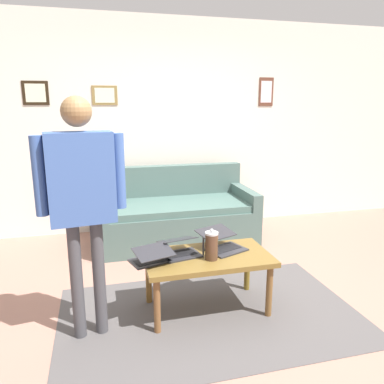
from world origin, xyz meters
The scene contains 10 objects.
ground_plane centered at (0.00, 0.00, 0.00)m, with size 7.68×7.68×0.00m, color #A07060.
area_rug centered at (0.13, 0.13, 0.00)m, with size 2.34×1.43×0.01m, color #4F4B4B.
back_wall centered at (0.00, -2.20, 1.35)m, with size 7.04×0.11×2.70m.
couch centered at (0.05, -1.57, 0.31)m, with size 1.85×0.88×0.88m.
coffee_table centered at (0.13, 0.03, 0.41)m, with size 1.00×0.56×0.47m.
laptop_left centered at (0.34, -0.04, 0.51)m, with size 0.34×0.33×0.14m.
laptop_center centered at (-0.04, -0.07, 0.51)m, with size 0.41×0.44×0.14m.
laptop_right centered at (0.58, 0.06, 0.51)m, with size 0.35×0.35×0.13m.
french_press centered at (0.12, 0.11, 0.58)m, with size 0.12×0.10×0.25m.
person_standing centered at (1.04, 0.15, 1.08)m, with size 0.59×0.24×1.69m.
Camera 1 is at (0.93, 2.67, 1.64)m, focal length 34.82 mm.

